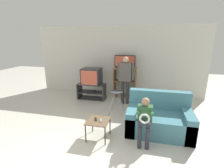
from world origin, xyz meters
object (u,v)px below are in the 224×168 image
at_px(television_main, 92,76).
at_px(person_standing_adult, 125,76).
at_px(tv_stand, 92,91).
at_px(folding_stool, 117,95).
at_px(person_seated_child, 145,117).
at_px(remote_control_white, 101,120).
at_px(television_flat, 125,62).
at_px(remote_control_black, 96,119).
at_px(media_shelf, 125,82).
at_px(snack_table, 98,122).
at_px(couch, 159,119).

height_order(television_main, person_standing_adult, person_standing_adult).
distance_m(tv_stand, folding_stool, 1.52).
bearing_deg(tv_stand, person_seated_child, -48.80).
bearing_deg(folding_stool, remote_control_white, -93.26).
distance_m(television_flat, person_seated_child, 2.98).
height_order(remote_control_black, remote_control_white, same).
height_order(television_main, media_shelf, television_main).
relative_size(television_main, media_shelf, 0.60).
height_order(tv_stand, remote_control_black, tv_stand).
bearing_deg(tv_stand, remote_control_white, -65.58).
distance_m(television_main, person_seated_child, 2.97).
height_order(remote_control_white, person_standing_adult, person_standing_adult).
distance_m(television_flat, snack_table, 2.98).
bearing_deg(tv_stand, media_shelf, 24.16).
relative_size(folding_stool, snack_table, 1.43).
height_order(remote_control_white, couch, couch).
xyz_separation_m(snack_table, person_standing_adult, (0.27, 2.11, 0.58)).
relative_size(remote_control_black, person_seated_child, 0.15).
relative_size(media_shelf, remote_control_black, 7.58).
height_order(television_flat, folding_stool, television_flat).
distance_m(media_shelf, remote_control_white, 2.82).
distance_m(media_shelf, folding_stool, 1.50).
xyz_separation_m(media_shelf, remote_control_white, (-0.08, -2.82, -0.12)).
height_order(television_main, snack_table, television_main).
xyz_separation_m(folding_stool, person_seated_child, (0.84, -1.25, 0.04)).
relative_size(tv_stand, remote_control_white, 6.86).
relative_size(remote_control_white, couch, 0.10).
distance_m(remote_control_black, remote_control_white, 0.12).
bearing_deg(remote_control_black, remote_control_white, -34.24).
bearing_deg(remote_control_black, media_shelf, 63.31).
distance_m(tv_stand, remote_control_white, 2.54).
xyz_separation_m(television_main, couch, (2.26, -1.70, -0.54)).
xyz_separation_m(media_shelf, person_standing_adult, (0.12, -0.70, 0.40)).
height_order(person_standing_adult, person_seated_child, person_standing_adult).
xyz_separation_m(television_main, television_flat, (1.10, 0.53, 0.47)).
distance_m(couch, person_standing_adult, 1.94).
height_order(tv_stand, television_main, television_main).
relative_size(couch, person_standing_adult, 0.91).
relative_size(tv_stand, television_flat, 1.31).
relative_size(television_main, remote_control_white, 4.53).
xyz_separation_m(television_main, snack_table, (0.97, -2.30, -0.47)).
bearing_deg(person_standing_adult, couch, -55.95).
relative_size(television_flat, person_standing_adult, 0.48).
distance_m(snack_table, couch, 1.42).
relative_size(television_flat, remote_control_white, 5.26).
xyz_separation_m(media_shelf, person_seated_child, (0.83, -2.75, 0.03)).
height_order(snack_table, remote_control_white, remote_control_white).
distance_m(television_flat, couch, 2.71).
xyz_separation_m(television_main, person_standing_adult, (1.24, -0.19, 0.11)).
height_order(tv_stand, couch, couch).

